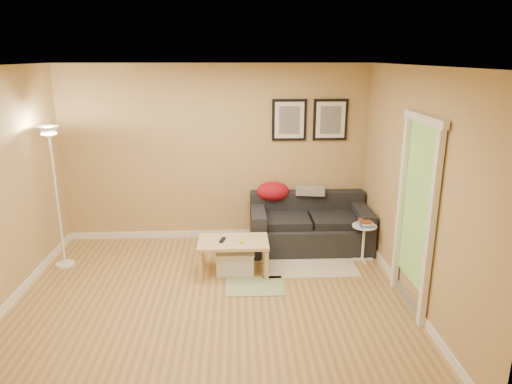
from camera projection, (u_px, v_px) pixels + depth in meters
floor at (211, 302)px, 5.31m from camera, size 4.50×4.50×0.00m
ceiling at (204, 66)px, 4.57m from camera, size 4.50×4.50×0.00m
wall_back at (215, 154)px, 6.86m from camera, size 4.50×0.00×4.50m
wall_front at (190, 280)px, 3.02m from camera, size 4.50×0.00×4.50m
wall_right at (416, 190)px, 5.03m from camera, size 0.00×4.00×4.00m
baseboard_back at (217, 234)px, 7.20m from camera, size 4.50×0.02×0.10m
baseboard_left at (10, 302)px, 5.20m from camera, size 0.02×4.00×0.10m
baseboard_right at (405, 294)px, 5.39m from camera, size 0.02×4.00×0.10m
sofa at (310, 223)px, 6.72m from camera, size 1.70×0.90×0.75m
red_throw at (273, 191)px, 6.87m from camera, size 0.48×0.36×0.28m
plaid_throw at (310, 190)px, 6.88m from camera, size 0.45×0.32×0.10m
framed_print_left at (289, 120)px, 6.74m from camera, size 0.50×0.04×0.60m
framed_print_right at (330, 120)px, 6.76m from camera, size 0.50×0.04×0.60m
area_rug at (308, 263)px, 6.27m from camera, size 1.25×0.85×0.01m
green_runner at (255, 286)px, 5.65m from camera, size 0.70×0.50×0.01m
coffee_table at (233, 257)px, 5.96m from camera, size 0.94×0.64×0.45m
remote_control at (222, 240)px, 5.89m from camera, size 0.09×0.17×0.02m
tape_roll at (241, 242)px, 5.83m from camera, size 0.07×0.07×0.03m
storage_bin at (235, 261)px, 6.00m from camera, size 0.49×0.36×0.30m
side_table at (363, 243)px, 6.33m from camera, size 0.33×0.33×0.51m
book_stack at (366, 223)px, 6.25m from camera, size 0.23×0.27×0.07m
floor_lamp at (57, 202)px, 5.99m from camera, size 0.24×0.24×1.87m
doorway at (414, 219)px, 4.96m from camera, size 0.12×1.01×2.13m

